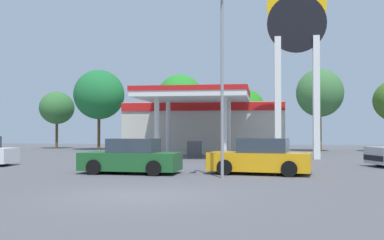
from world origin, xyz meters
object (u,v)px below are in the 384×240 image
Objects in this scene: tree_4 at (320,93)px; station_pole_sign at (297,44)px; tree_2 at (180,100)px; car_0 at (131,158)px; tree_3 at (246,108)px; tree_1 at (99,95)px; corner_streetlamp at (222,69)px; car_2 at (260,158)px; tree_0 at (57,108)px.

station_pole_sign is at bearing -104.19° from tree_4.
station_pole_sign reaches higher than tree_2.
car_0 is 0.81× the size of tree_3.
corner_streetlamp is (13.07, -22.87, -0.85)m from tree_1.
tree_1 reaches higher than corner_streetlamp.
car_0 is 0.96× the size of car_2.
tree_1 is 1.04× the size of tree_4.
tree_3 is (6.12, -1.79, -0.86)m from tree_2.
station_pole_sign reaches higher than car_2.
tree_3 is 0.76× the size of corner_streetlamp.
tree_3 is at bearing -0.82° from tree_1.
tree_1 reaches higher than car_2.
tree_3 is at bearing -176.39° from tree_4.
tree_0 is 31.26m from corner_streetlamp.
tree_3 is (-3.51, 10.23, -3.56)m from station_pole_sign.
tree_4 is (12.32, -1.40, 0.36)m from tree_2.
car_2 is 20.99m from tree_3.
tree_2 is at bearing 163.65° from tree_3.
car_0 is 0.62× the size of tree_2.
tree_1 is 19.50m from tree_4.
car_2 is 22.11m from tree_4.
tree_2 is at bearing 128.69° from station_pole_sign.
tree_3 is at bearing 78.80° from car_0.
car_2 is at bearing -71.94° from tree_2.
tree_1 is at bearing -167.42° from tree_2.
corner_streetlamp reaches higher than tree_0.
car_2 is (-2.28, -10.49, -6.62)m from station_pole_sign.
car_0 is 0.61× the size of corner_streetlamp.
car_2 is 25.84m from tree_1.
tree_2 is at bearing 12.58° from tree_1.
tree_0 is 0.76× the size of tree_1.
corner_streetlamp reaches higher than tree_3.
tree_2 is (12.37, -0.90, 0.64)m from tree_0.
car_0 is 0.59× the size of tree_1.
tree_4 reaches higher than tree_2.
station_pole_sign is 11.20m from tree_4.
tree_4 is 1.01× the size of corner_streetlamp.
station_pole_sign is 1.68× the size of tree_2.
station_pole_sign is at bearing -31.79° from tree_1.
station_pole_sign reaches higher than corner_streetlamp.
tree_2 is (7.19, 1.60, -0.42)m from tree_1.
car_0 is 23.69m from tree_1.
tree_2 is 6.43m from tree_3.
station_pole_sign is 13.36m from corner_streetlamp.
car_2 is 0.63× the size of tree_4.
tree_3 is (-1.23, 20.73, 3.06)m from car_2.
tree_4 reaches higher than car_2.
car_2 is 30.79m from tree_0.
station_pole_sign is 19.91m from tree_1.
tree_1 is 1.05× the size of corner_streetlamp.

